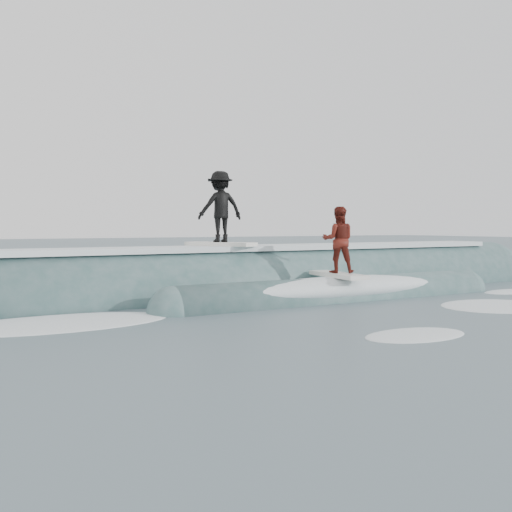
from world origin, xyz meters
TOP-DOWN VIEW (x-y plane):
  - ground at (0.00, 0.00)m, footprint 160.00×160.00m
  - breaking_wave at (0.23, 3.87)m, footprint 22.57×4.05m
  - surfer_black at (-0.52, 4.15)m, footprint 1.42×2.03m
  - surfer_red at (1.69, 1.95)m, footprint 1.02×2.05m
  - whitewater at (0.42, -0.88)m, footprint 17.89×8.46m
  - far_swells at (-3.41, 17.65)m, footprint 37.87×8.65m

SIDE VIEW (x-z plane):
  - ground at x=0.00m, z-range 0.00..0.00m
  - whitewater at x=0.42m, z-range -0.05..0.05m
  - far_swells at x=-3.41m, z-range -0.40..0.40m
  - breaking_wave at x=0.23m, z-range -1.23..1.30m
  - surfer_red at x=1.69m, z-range 0.54..2.29m
  - surfer_black at x=-0.52m, z-range 1.32..3.29m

